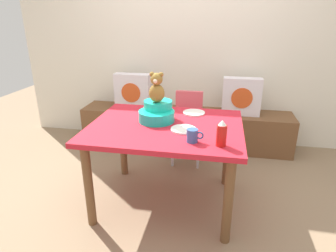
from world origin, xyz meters
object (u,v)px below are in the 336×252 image
pillow_floral_left (133,91)px  coffee_mug (193,136)px  infant_seat_teal (157,112)px  dinner_plate_near (184,129)px  pillow_floral_right (242,97)px  dining_table (166,136)px  highchair (188,118)px  ketchup_bottle (222,134)px  teddy_bear (157,88)px  dinner_plate_far (194,113)px

pillow_floral_left → coffee_mug: 1.77m
pillow_floral_left → infant_seat_teal: 1.27m
coffee_mug → dinner_plate_near: (-0.09, 0.21, -0.04)m
pillow_floral_right → coffee_mug: pillow_floral_right is taller
pillow_floral_left → coffee_mug: size_ratio=3.67×
dining_table → highchair: (0.09, 0.80, -0.12)m
pillow_floral_left → ketchup_bottle: 1.91m
pillow_floral_right → teddy_bear: 1.40m
dinner_plate_near → dinner_plate_far: same height
coffee_mug → dinner_plate_far: size_ratio=0.60×
dining_table → pillow_floral_right: bearing=61.4°
pillow_floral_left → dinner_plate_near: 1.55m
infant_seat_teal → dining_table: bearing=-44.0°
infant_seat_teal → dinner_plate_near: (0.25, -0.18, -0.07)m
highchair → dinner_plate_far: 0.54m
teddy_bear → coffee_mug: teddy_bear is taller
pillow_floral_right → highchair: pillow_floral_right is taller
pillow_floral_left → coffee_mug: pillow_floral_left is taller
highchair → infant_seat_teal: 0.79m
pillow_floral_right → dinner_plate_far: 1.01m
dinner_plate_near → dinner_plate_far: bearing=84.9°
pillow_floral_left → infant_seat_teal: same height
pillow_floral_right → coffee_mug: (-0.42, -1.52, 0.11)m
pillow_floral_right → ketchup_bottle: 1.57m
pillow_floral_right → coffee_mug: size_ratio=3.67×
pillow_floral_right → infant_seat_teal: 1.37m
highchair → infant_seat_teal: size_ratio=2.39×
ketchup_bottle → highchair: bearing=107.7°
highchair → coffee_mug: size_ratio=6.58×
teddy_bear → highchair: bearing=76.1°
teddy_bear → ketchup_bottle: (0.54, -0.41, -0.19)m
pillow_floral_left → teddy_bear: bearing=-63.2°
pillow_floral_left → highchair: bearing=-29.1°
highchair → dinner_plate_far: highchair is taller
dining_table → ketchup_bottle: size_ratio=6.65×
dinner_plate_far → dining_table: bearing=-120.6°
dining_table → highchair: 0.82m
ketchup_bottle → coffee_mug: bearing=172.3°
highchair → pillow_floral_right: bearing=35.6°
pillow_floral_right → highchair: 0.73m
pillow_floral_left → dinner_plate_far: (0.86, -0.89, 0.07)m
infant_seat_teal → dinner_plate_near: infant_seat_teal is taller
infant_seat_teal → teddy_bear: size_ratio=1.32×
pillow_floral_left → coffee_mug: (0.91, -1.52, 0.11)m
teddy_bear → ketchup_bottle: 0.70m
dining_table → teddy_bear: (-0.09, 0.09, 0.38)m
infant_seat_teal → pillow_floral_right: bearing=56.2°
pillow_floral_left → dining_table: size_ratio=0.36×
dinner_plate_far → infant_seat_teal: bearing=-139.8°
dining_table → coffee_mug: (0.25, -0.30, 0.15)m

